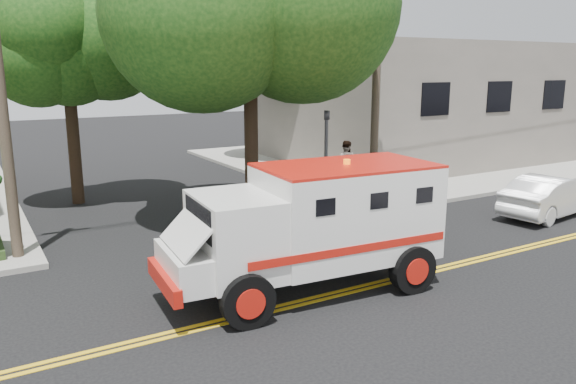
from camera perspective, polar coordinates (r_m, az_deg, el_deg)
ground at (r=12.64m, az=3.75°, el=-10.60°), size 100.00×100.00×0.00m
sidewalk_ne at (r=30.98m, az=10.47°, el=3.25°), size 17.00×17.00×0.15m
building_right at (r=32.01m, az=12.16°, el=9.02°), size 14.00×12.00×6.00m
utility_pole_left at (r=15.62m, az=-27.24°, el=9.49°), size 0.28×0.28×9.00m
utility_pole_right at (r=20.37m, az=8.94°, el=11.09°), size 0.28×0.28×9.00m
tree_left at (r=21.74m, az=-20.70°, el=13.79°), size 4.48×4.20×7.70m
tree_right at (r=29.70m, az=0.91°, el=14.72°), size 4.80×4.50×8.20m
traffic_signal at (r=18.59m, az=3.88°, el=4.05°), size 0.15×0.18×3.60m
armored_truck at (r=12.51m, az=2.72°, el=-2.97°), size 6.40×2.92×2.84m
parked_sedan at (r=21.01m, az=25.11°, el=-0.35°), size 4.44×2.06×1.41m
pedestrian_a at (r=20.10m, az=7.22°, el=0.97°), size 0.70×0.60×1.63m
pedestrian_b at (r=23.34m, az=5.84°, el=2.93°), size 1.16×1.14×1.88m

